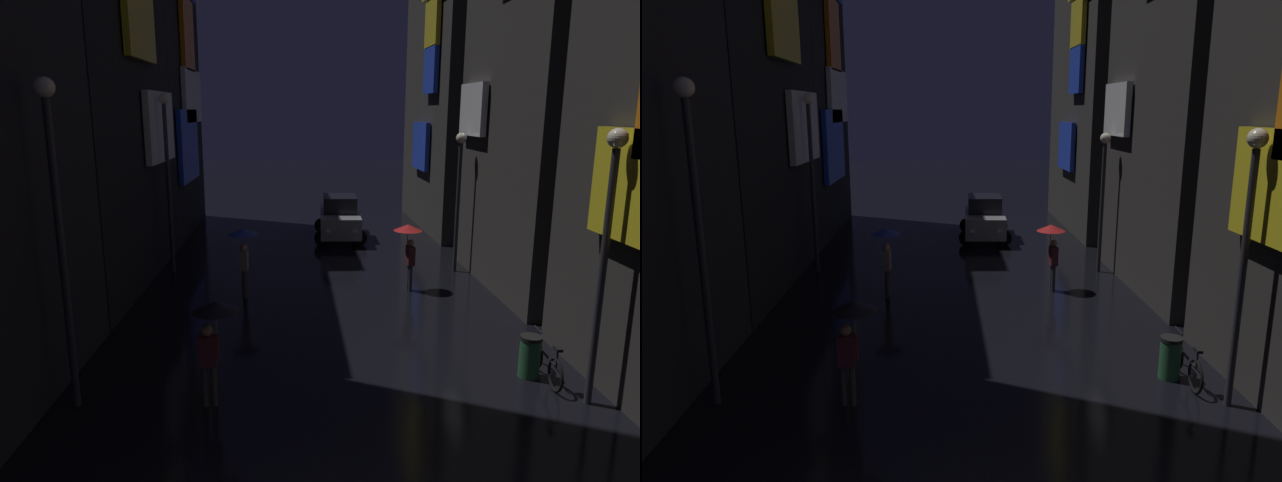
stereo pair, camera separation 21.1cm
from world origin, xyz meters
The scene contains 14 objects.
building_left_mid centered at (-7.48, 13.49, 6.06)m, with size 4.25×8.96×12.12m.
building_left_far centered at (-7.47, 21.86, 7.41)m, with size 4.25×7.73×14.83m.
building_right_mid centered at (7.49, 12.55, 7.17)m, with size 4.25×7.10×14.34m.
building_right_far centered at (7.48, 22.38, 7.49)m, with size 4.25×8.78×14.95m.
pedestrian_far_right_red centered at (2.89, 12.21, 1.67)m, with size 0.90×0.90×2.12m.
pedestrian_near_crossing_blue centered at (-2.27, 11.87, 1.67)m, with size 0.90×0.90×2.12m.
pedestrian_midstreet_centre_black centered at (-2.28, 5.12, 1.67)m, with size 0.90×0.90×2.12m.
bicycle_parked_at_storefront centered at (4.60, 5.87, 0.39)m, with size 0.18×1.82×0.96m.
car_distant centered at (1.34, 19.81, 0.93)m, with size 2.37×4.21×1.92m.
streetlamp_left_far centered at (-5.00, 14.58, 3.81)m, with size 0.36×0.36×6.18m.
streetlamp_right_far centered at (5.00, 14.23, 3.10)m, with size 0.36×0.36×4.88m.
streetlamp_right_near centered at (5.00, 4.82, 3.35)m, with size 0.36×0.36×5.33m.
streetlamp_left_near centered at (-5.00, 5.23, 3.81)m, with size 0.36×0.36×6.19m.
trash_bin centered at (4.30, 6.00, 0.47)m, with size 0.46×0.46×0.93m.
Camera 1 is at (-0.76, -5.12, 5.63)m, focal length 32.00 mm.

